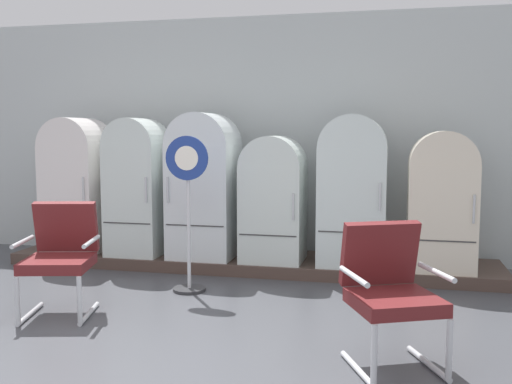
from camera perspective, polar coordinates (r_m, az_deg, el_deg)
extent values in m
cube|color=#43454A|center=(4.01, -11.47, -17.34)|extent=(12.00, 10.00, 0.05)
cube|color=silver|center=(7.17, 0.51, 5.20)|extent=(11.76, 0.12, 2.91)
cube|color=#47443F|center=(7.24, 0.52, 13.98)|extent=(11.76, 0.07, 0.06)
cube|color=#4B3931|center=(6.72, -0.68, -6.81)|extent=(5.50, 0.95, 0.13)
cube|color=white|center=(7.28, -16.91, -0.60)|extent=(0.66, 0.67, 1.25)
cylinder|color=white|center=(7.24, -17.06, 4.30)|extent=(0.66, 0.65, 0.66)
cube|color=#383838|center=(7.02, -18.23, -2.72)|extent=(0.61, 0.01, 0.01)
cylinder|color=silver|center=(6.83, -16.44, 0.26)|extent=(0.02, 0.02, 0.28)
cube|color=silver|center=(6.91, -11.41, -0.73)|extent=(0.61, 0.62, 1.26)
cylinder|color=silver|center=(6.86, -11.52, 4.51)|extent=(0.61, 0.60, 0.61)
cube|color=#383838|center=(6.66, -12.48, -2.98)|extent=(0.56, 0.01, 0.01)
cylinder|color=silver|center=(6.50, -10.65, 0.21)|extent=(0.02, 0.02, 0.28)
cube|color=white|center=(6.65, -5.05, -0.86)|extent=(0.71, 0.69, 1.27)
cylinder|color=white|center=(6.61, -5.10, 4.62)|extent=(0.71, 0.68, 0.71)
cube|color=#383838|center=(6.36, -6.01, -3.27)|extent=(0.65, 0.01, 0.01)
cylinder|color=silver|center=(6.40, -8.58, 0.20)|extent=(0.02, 0.02, 0.28)
cube|color=silver|center=(6.43, 1.71, -2.12)|extent=(0.66, 0.61, 1.04)
cylinder|color=silver|center=(6.37, 1.72, 2.50)|extent=(0.66, 0.60, 0.66)
cube|color=#383838|center=(6.16, 1.13, -4.24)|extent=(0.61, 0.01, 0.01)
cylinder|color=silver|center=(6.05, 3.64, -1.45)|extent=(0.02, 0.02, 0.28)
cube|color=silver|center=(6.32, 9.36, -1.40)|extent=(0.70, 0.64, 1.24)
cylinder|color=silver|center=(6.27, 9.45, 4.25)|extent=(0.70, 0.63, 0.70)
cube|color=#383838|center=(6.03, 9.12, -3.90)|extent=(0.65, 0.01, 0.01)
cylinder|color=silver|center=(5.95, 11.97, -0.45)|extent=(0.02, 0.02, 0.28)
cube|color=beige|center=(6.31, 17.55, -2.33)|extent=(0.67, 0.59, 1.09)
cylinder|color=beige|center=(6.26, 17.71, 2.61)|extent=(0.67, 0.57, 0.67)
cube|color=#383838|center=(6.05, 17.71, -4.56)|extent=(0.62, 0.01, 0.01)
cylinder|color=silver|center=(6.02, 20.43, -1.56)|extent=(0.02, 0.02, 0.28)
cylinder|color=silver|center=(5.38, -21.11, -10.99)|extent=(0.17, 0.55, 0.04)
cylinder|color=silver|center=(5.10, -22.20, -9.73)|extent=(0.05, 0.05, 0.39)
cylinder|color=silver|center=(5.24, -15.94, -11.29)|extent=(0.17, 0.55, 0.04)
cylinder|color=silver|center=(4.94, -16.78, -10.02)|extent=(0.05, 0.05, 0.39)
cube|color=maroon|center=(5.20, -18.72, -6.59)|extent=(0.64, 0.62, 0.09)
cube|color=maroon|center=(5.39, -17.97, -3.22)|extent=(0.56, 0.29, 0.45)
cylinder|color=silver|center=(5.25, -21.75, -4.51)|extent=(0.15, 0.45, 0.04)
cylinder|color=silver|center=(5.08, -15.72, -4.65)|extent=(0.15, 0.45, 0.04)
cylinder|color=silver|center=(4.01, 9.87, -16.63)|extent=(0.27, 0.52, 0.04)
cylinder|color=silver|center=(3.72, 11.41, -15.32)|extent=(0.05, 0.05, 0.39)
cylinder|color=silver|center=(4.20, 16.39, -15.70)|extent=(0.27, 0.52, 0.04)
cylinder|color=silver|center=(3.92, 18.28, -14.34)|extent=(0.05, 0.05, 0.39)
cube|color=maroon|center=(3.96, 13.37, -10.38)|extent=(0.69, 0.68, 0.09)
cube|color=maroon|center=(4.13, 11.92, -5.84)|extent=(0.55, 0.37, 0.45)
cylinder|color=silver|center=(3.80, 9.50, -8.09)|extent=(0.22, 0.43, 0.04)
cylinder|color=silver|center=(4.03, 17.14, -7.45)|extent=(0.22, 0.43, 0.04)
cylinder|color=#2D2D30|center=(5.82, -6.49, -9.38)|extent=(0.32, 0.32, 0.03)
cylinder|color=silver|center=(5.69, -6.57, -3.07)|extent=(0.04, 0.04, 1.27)
cylinder|color=navy|center=(5.60, -6.74, 3.29)|extent=(0.42, 0.02, 0.42)
cylinder|color=white|center=(5.58, -6.78, 3.29)|extent=(0.23, 0.00, 0.23)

